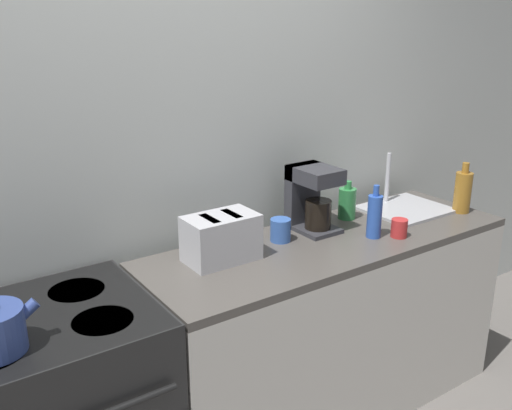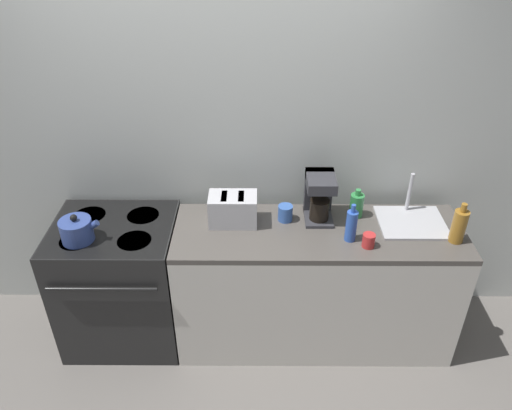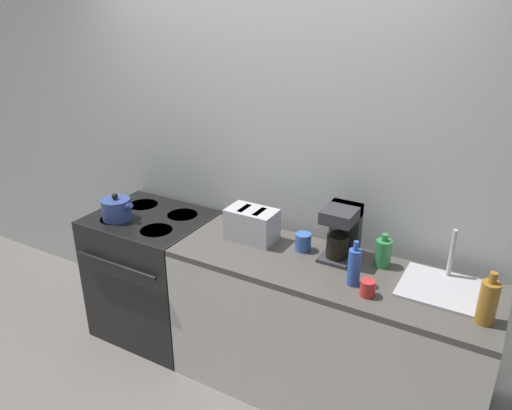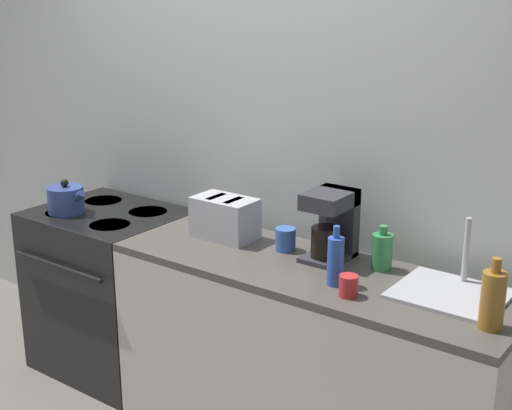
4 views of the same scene
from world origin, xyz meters
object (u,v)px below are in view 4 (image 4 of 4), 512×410
object	(u,v)px
stove	(111,288)
toaster	(225,218)
bottle_green	(382,251)
kettle	(66,199)
bottle_amber	(493,299)
cup_blue	(285,239)
coffee_maker	(332,222)
cup_red	(348,286)
bottle_blue	(336,260)

from	to	relation	value
stove	toaster	bearing A→B (deg)	4.55
bottle_green	stove	bearing A→B (deg)	-174.85
kettle	toaster	distance (m)	0.94
stove	toaster	distance (m)	0.93
bottle_amber	bottle_green	bearing A→B (deg)	154.40
stove	cup_blue	size ratio (longest dim) A/B	8.68
coffee_maker	cup_red	distance (m)	0.43
cup_blue	kettle	bearing A→B (deg)	-170.04
stove	kettle	world-z (taller)	kettle
cup_red	bottle_green	bearing A→B (deg)	93.90
stove	toaster	world-z (taller)	toaster
kettle	toaster	size ratio (longest dim) A/B	0.80
bottle_blue	cup_blue	size ratio (longest dim) A/B	2.38
kettle	coffee_maker	distance (m)	1.49
coffee_maker	bottle_green	size ratio (longest dim) A/B	1.59
cup_red	cup_blue	size ratio (longest dim) A/B	0.82
bottle_amber	bottle_blue	world-z (taller)	bottle_amber
toaster	coffee_maker	bearing A→B (deg)	7.61
coffee_maker	bottle_blue	size ratio (longest dim) A/B	1.24
kettle	cup_blue	xyz separation A→B (m)	(1.25, 0.22, -0.02)
toaster	bottle_blue	size ratio (longest dim) A/B	1.20
coffee_maker	bottle_blue	distance (m)	0.31
bottle_blue	cup_red	xyz separation A→B (m)	(0.10, -0.07, -0.06)
kettle	bottle_blue	distance (m)	1.63
toaster	coffee_maker	distance (m)	0.55
toaster	bottle_blue	distance (m)	0.73
toaster	bottle_green	size ratio (longest dim) A/B	1.54
toaster	bottle_blue	xyz separation A→B (m)	(0.71, -0.18, 0.01)
coffee_maker	kettle	bearing A→B (deg)	-169.75
bottle_green	cup_red	size ratio (longest dim) A/B	2.28
stove	coffee_maker	size ratio (longest dim) A/B	2.94
bottle_amber	cup_blue	bearing A→B (deg)	168.00
coffee_maker	bottle_amber	size ratio (longest dim) A/B	1.17
cup_red	stove	bearing A→B (deg)	173.30
bottle_green	bottle_amber	bearing A→B (deg)	-25.60
coffee_maker	cup_blue	xyz separation A→B (m)	(-0.21, -0.04, -0.11)
coffee_maker	cup_blue	size ratio (longest dim) A/B	2.95
toaster	cup_red	xyz separation A→B (m)	(0.81, -0.24, -0.06)
stove	cup_red	bearing A→B (deg)	-6.70
coffee_maker	cup_blue	bearing A→B (deg)	-168.04
coffee_maker	bottle_blue	bearing A→B (deg)	-56.37
toaster	kettle	bearing A→B (deg)	-168.22
bottle_green	cup_red	bearing A→B (deg)	-86.10
bottle_green	cup_red	xyz separation A→B (m)	(0.02, -0.32, -0.04)
cup_red	cup_blue	bearing A→B (deg)	150.31
kettle	bottle_blue	xyz separation A→B (m)	(1.63, 0.01, 0.03)
bottle_green	toaster	bearing A→B (deg)	-174.27
coffee_maker	bottle_amber	bearing A→B (deg)	-18.02
cup_blue	stove	bearing A→B (deg)	-175.39
stove	bottle_green	bearing A→B (deg)	5.15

